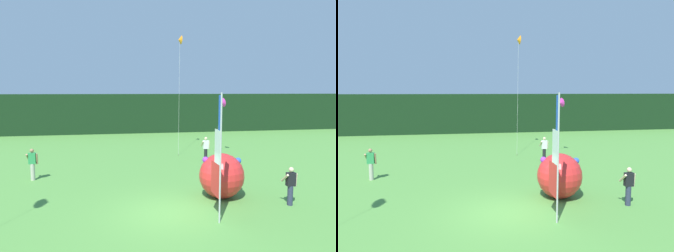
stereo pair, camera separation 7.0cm
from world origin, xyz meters
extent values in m
plane|color=#518E3D|center=(0.00, 0.00, 0.00)|extent=(120.00, 120.00, 0.00)
cube|color=black|center=(0.00, 23.97, 2.14)|extent=(80.00, 2.40, 4.28)
cylinder|color=#B7B7BC|center=(1.61, -1.15, 2.30)|extent=(0.06, 0.06, 4.59)
cube|color=red|center=(1.61, -0.64, 1.44)|extent=(0.02, 0.97, 1.22)
cube|color=white|center=(1.61, -0.82, 2.66)|extent=(0.02, 0.60, 1.22)
cube|color=blue|center=(1.61, -1.01, 3.89)|extent=(0.02, 0.23, 1.22)
cylinder|color=#2D334C|center=(5.02, 0.02, 0.41)|extent=(0.22, 0.22, 0.81)
cube|color=black|center=(5.02, 0.02, 1.08)|extent=(0.36, 0.20, 0.55)
sphere|color=beige|center=(5.02, 0.02, 1.48)|extent=(0.20, 0.20, 0.20)
cylinder|color=beige|center=(4.79, 0.08, 1.13)|extent=(0.09, 0.48, 0.42)
cylinder|color=beige|center=(5.25, 0.03, 1.03)|extent=(0.09, 0.14, 0.56)
cylinder|color=black|center=(3.97, 8.47, 0.41)|extent=(0.22, 0.22, 0.82)
cube|color=white|center=(3.97, 8.47, 1.10)|extent=(0.36, 0.20, 0.56)
sphere|color=beige|center=(3.97, 8.47, 1.51)|extent=(0.20, 0.20, 0.20)
cylinder|color=beige|center=(3.74, 8.53, 1.16)|extent=(0.09, 0.48, 0.42)
cylinder|color=beige|center=(4.20, 8.47, 1.06)|extent=(0.09, 0.14, 0.56)
cylinder|color=#B7B2A3|center=(-6.22, 5.61, 0.44)|extent=(0.22, 0.22, 0.88)
cube|color=#2D8E4C|center=(-6.22, 5.61, 1.16)|extent=(0.36, 0.20, 0.57)
sphere|color=#A37556|center=(-6.22, 5.61, 1.57)|extent=(0.20, 0.20, 0.20)
cylinder|color=#A37556|center=(-6.45, 5.67, 1.22)|extent=(0.09, 0.48, 0.42)
cylinder|color=#A37556|center=(-5.99, 5.62, 1.12)|extent=(0.09, 0.14, 0.56)
sphere|color=red|center=(2.57, 1.37, 0.98)|extent=(1.95, 1.95, 1.95)
sphere|color=purple|center=(1.91, 1.62, 1.65)|extent=(0.27, 0.27, 0.27)
sphere|color=blue|center=(3.32, 1.40, 1.60)|extent=(0.27, 0.27, 0.27)
sphere|color=orange|center=(2.52, 1.77, 1.87)|extent=(0.27, 0.27, 0.27)
cylinder|color=brown|center=(5.64, 11.71, 0.04)|extent=(0.03, 0.03, 0.08)
cylinder|color=silver|center=(5.72, 11.19, 1.89)|extent=(0.19, 1.04, 3.78)
cone|color=#DB33A8|center=(5.81, 10.68, 3.78)|extent=(0.48, 0.73, 0.70)
cylinder|color=brown|center=(2.54, 10.52, 0.04)|extent=(0.03, 0.03, 0.08)
cylinder|color=silver|center=(2.78, 11.50, 4.23)|extent=(0.50, 1.99, 8.47)
cone|color=orange|center=(3.03, 12.49, 8.47)|extent=(0.31, 0.68, 0.68)
camera|label=1|loc=(-2.00, -11.39, 4.65)|focal=33.71mm
camera|label=2|loc=(-1.93, -11.40, 4.65)|focal=33.71mm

